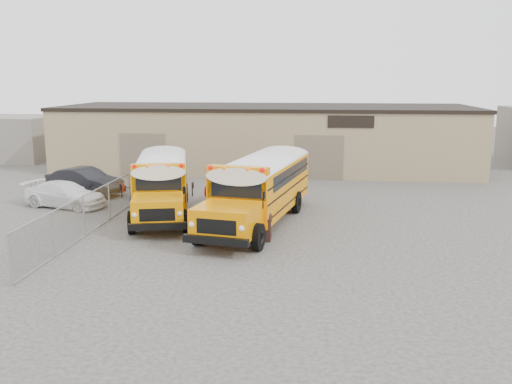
# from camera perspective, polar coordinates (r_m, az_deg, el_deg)

# --- Properties ---
(ground) EXTENTS (120.00, 120.00, 0.00)m
(ground) POSITION_cam_1_polar(r_m,az_deg,el_deg) (24.01, -3.34, -4.91)
(ground) COLOR #3A3835
(ground) RESTS_ON ground
(warehouse) EXTENTS (30.20, 10.20, 4.67)m
(warehouse) POSITION_cam_1_polar(r_m,az_deg,el_deg) (43.11, 1.00, 5.58)
(warehouse) COLOR #877253
(warehouse) RESTS_ON ground
(chainlink_fence) EXTENTS (0.07, 18.07, 1.81)m
(chainlink_fence) POSITION_cam_1_polar(r_m,az_deg,el_deg) (28.16, -14.48, -0.93)
(chainlink_fence) COLOR #92959A
(chainlink_fence) RESTS_ON ground
(distant_building_left) EXTENTS (8.00, 6.00, 3.60)m
(distant_building_left) POSITION_cam_1_polar(r_m,az_deg,el_deg) (51.90, -23.85, 4.96)
(distant_building_left) COLOR gray
(distant_building_left) RESTS_ON ground
(school_bus_left) EXTENTS (4.67, 10.33, 2.94)m
(school_bus_left) POSITION_cam_1_polar(r_m,az_deg,el_deg) (35.23, -9.07, 3.03)
(school_bus_left) COLOR orange
(school_bus_left) RESTS_ON ground
(school_bus_right) EXTENTS (4.59, 11.12, 3.17)m
(school_bus_right) POSITION_cam_1_polar(r_m,az_deg,el_deg) (33.02, 3.62, 2.83)
(school_bus_right) COLOR orange
(school_bus_right) RESTS_ON ground
(tarp_bundle) EXTENTS (1.07, 1.07, 1.46)m
(tarp_bundle) POSITION_cam_1_polar(r_m,az_deg,el_deg) (24.00, 0.36, -3.04)
(tarp_bundle) COLOR black
(tarp_bundle) RESTS_ON ground
(car_white) EXTENTS (4.89, 2.95, 1.33)m
(car_white) POSITION_cam_1_polar(r_m,az_deg,el_deg) (31.74, -18.54, -0.23)
(car_white) COLOR white
(car_white) RESTS_ON ground
(car_dark) EXTENTS (5.01, 3.15, 1.56)m
(car_dark) POSITION_cam_1_polar(r_m,az_deg,el_deg) (34.79, -16.74, 1.05)
(car_dark) COLOR black
(car_dark) RESTS_ON ground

